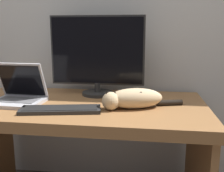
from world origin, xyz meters
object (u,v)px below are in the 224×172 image
Objects in this scene: monitor at (97,55)px; laptop at (18,95)px; cat at (132,98)px; external_keyboard at (61,110)px.

monitor is 2.00× the size of laptop.
monitor reaches higher than cat.
monitor is 0.43m from cat.
monitor is at bearing 62.00° from external_keyboard.
laptop is at bearing 145.74° from external_keyboard.
monitor is 0.49m from external_keyboard.
monitor is at bearing 35.15° from laptop.
external_keyboard is (-0.12, -0.40, -0.25)m from monitor.
laptop reaches higher than cat.
laptop reaches higher than external_keyboard.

